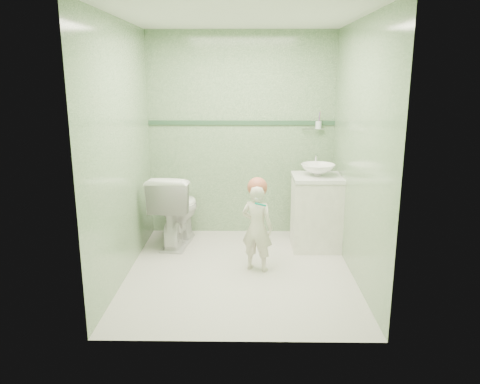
{
  "coord_description": "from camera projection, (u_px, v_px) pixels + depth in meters",
  "views": [
    {
      "loc": [
        0.07,
        -4.31,
        1.9
      ],
      "look_at": [
        0.0,
        0.15,
        0.78
      ],
      "focal_mm": 35.05,
      "sensor_mm": 36.0,
      "label": 1
    }
  ],
  "objects": [
    {
      "name": "cup_holder",
      "position": [
        318.0,
        125.0,
        5.45
      ],
      "size": [
        0.26,
        0.07,
        0.21
      ],
      "color": "silver",
      "rests_on": "room_shell"
    },
    {
      "name": "hair_cap",
      "position": [
        257.0,
        187.0,
        4.52
      ],
      "size": [
        0.2,
        0.2,
        0.2
      ],
      "primitive_type": "sphere",
      "color": "#AF5A41",
      "rests_on": "toddler"
    },
    {
      "name": "basin",
      "position": [
        318.0,
        170.0,
        5.09
      ],
      "size": [
        0.37,
        0.37,
        0.13
      ],
      "primitive_type": "imported",
      "color": "white",
      "rests_on": "counter"
    },
    {
      "name": "toddler",
      "position": [
        257.0,
        228.0,
        4.6
      ],
      "size": [
        0.38,
        0.31,
        0.88
      ],
      "primitive_type": "imported",
      "rotation": [
        0.0,
        0.0,
        2.77
      ],
      "color": "beige",
      "rests_on": "ground"
    },
    {
      "name": "toilet",
      "position": [
        176.0,
        209.0,
        5.33
      ],
      "size": [
        0.56,
        0.86,
        0.83
      ],
      "primitive_type": "imported",
      "rotation": [
        0.0,
        0.0,
        3.02
      ],
      "color": "white",
      "rests_on": "ground"
    },
    {
      "name": "counter",
      "position": [
        318.0,
        177.0,
        5.11
      ],
      "size": [
        0.54,
        0.52,
        0.04
      ],
      "primitive_type": "cube",
      "color": "white",
      "rests_on": "vanity"
    },
    {
      "name": "room_shell",
      "position": [
        240.0,
        152.0,
        4.35
      ],
      "size": [
        2.5,
        2.54,
        2.4
      ],
      "color": "#6A9167",
      "rests_on": "ground"
    },
    {
      "name": "vanity",
      "position": [
        316.0,
        213.0,
        5.21
      ],
      "size": [
        0.52,
        0.5,
        0.8
      ],
      "primitive_type": "cube",
      "color": "silver",
      "rests_on": "ground"
    },
    {
      "name": "teal_toothbrush",
      "position": [
        260.0,
        204.0,
        4.39
      ],
      "size": [
        0.11,
        0.14,
        0.08
      ],
      "color": "#098D7C",
      "rests_on": "toddler"
    },
    {
      "name": "trim_stripe",
      "position": [
        241.0,
        123.0,
        5.52
      ],
      "size": [
        2.2,
        0.02,
        0.05
      ],
      "primitive_type": "cube",
      "color": "#305439",
      "rests_on": "room_shell"
    },
    {
      "name": "faucet",
      "position": [
        316.0,
        160.0,
        5.25
      ],
      "size": [
        0.03,
        0.13,
        0.18
      ],
      "color": "silver",
      "rests_on": "counter"
    },
    {
      "name": "ground",
      "position": [
        240.0,
        272.0,
        4.64
      ],
      "size": [
        2.5,
        2.5,
        0.0
      ],
      "primitive_type": "plane",
      "color": "silver",
      "rests_on": "ground"
    }
  ]
}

